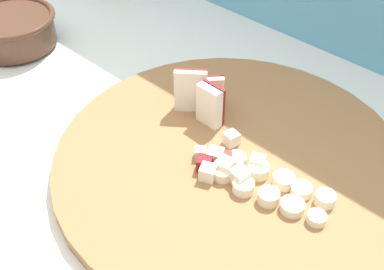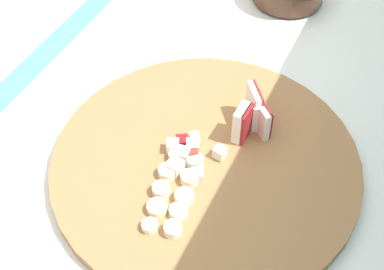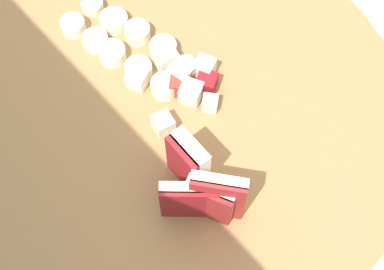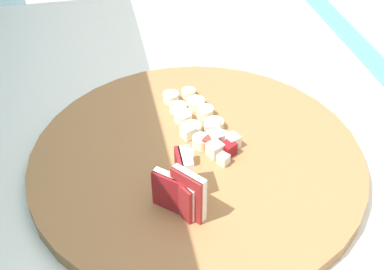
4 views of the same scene
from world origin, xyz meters
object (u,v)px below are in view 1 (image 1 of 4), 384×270
at_px(cutting_board, 231,160).
at_px(banana_slice_rows, 271,186).
at_px(ceramic_bowl, 13,28).
at_px(apple_wedge_fan, 201,96).
at_px(apple_dice_pile, 224,163).

xyz_separation_m(cutting_board, banana_slice_rows, (0.07, -0.01, 0.02)).
height_order(cutting_board, banana_slice_rows, banana_slice_rows).
xyz_separation_m(banana_slice_rows, ceramic_bowl, (-0.54, -0.02, 0.01)).
distance_m(apple_wedge_fan, banana_slice_rows, 0.17).
bearing_deg(banana_slice_rows, apple_wedge_fan, 162.26).
xyz_separation_m(cutting_board, ceramic_bowl, (-0.46, -0.03, 0.02)).
bearing_deg(ceramic_bowl, banana_slice_rows, 1.60).
distance_m(cutting_board, apple_wedge_fan, 0.10).
distance_m(apple_wedge_fan, apple_dice_pile, 0.12).
relative_size(cutting_board, apple_dice_pile, 5.08).
relative_size(cutting_board, ceramic_bowl, 3.02).
bearing_deg(apple_dice_pile, ceramic_bowl, -179.44).
distance_m(cutting_board, apple_dice_pile, 0.03).
bearing_deg(apple_wedge_fan, banana_slice_rows, -17.74).
xyz_separation_m(apple_wedge_fan, banana_slice_rows, (0.16, -0.05, -0.02)).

